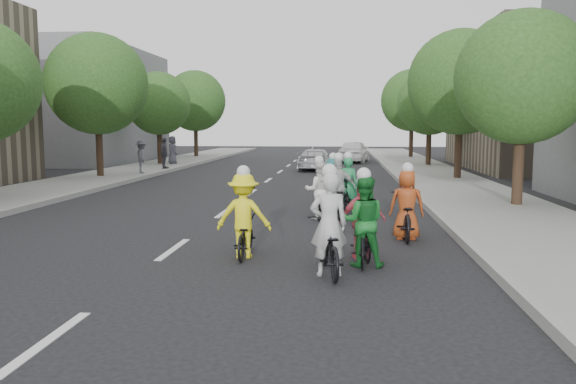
# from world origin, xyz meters

# --- Properties ---
(ground) EXTENTS (120.00, 120.00, 0.00)m
(ground) POSITION_xyz_m (0.00, 0.00, 0.00)
(ground) COLOR black
(ground) RESTS_ON ground
(sidewalk_left) EXTENTS (4.00, 80.00, 0.15)m
(sidewalk_left) POSITION_xyz_m (-8.00, 10.00, 0.07)
(sidewalk_left) COLOR gray
(sidewalk_left) RESTS_ON ground
(curb_left) EXTENTS (0.18, 80.00, 0.18)m
(curb_left) POSITION_xyz_m (-6.05, 10.00, 0.09)
(curb_left) COLOR #999993
(curb_left) RESTS_ON ground
(sidewalk_right) EXTENTS (4.00, 80.00, 0.15)m
(sidewalk_right) POSITION_xyz_m (8.00, 10.00, 0.07)
(sidewalk_right) COLOR gray
(sidewalk_right) RESTS_ON ground
(curb_right) EXTENTS (0.18, 80.00, 0.18)m
(curb_right) POSITION_xyz_m (6.05, 10.00, 0.09)
(curb_right) COLOR #999993
(curb_right) RESTS_ON ground
(bldg_sw) EXTENTS (10.00, 14.00, 8.00)m
(bldg_sw) POSITION_xyz_m (-16.00, 28.00, 4.00)
(bldg_sw) COLOR slate
(bldg_sw) RESTS_ON ground
(bldg_se) EXTENTS (10.00, 14.00, 8.00)m
(bldg_se) POSITION_xyz_m (16.00, 24.00, 4.00)
(bldg_se) COLOR gray
(bldg_se) RESTS_ON ground
(tree_l_3) EXTENTS (4.80, 4.80, 6.93)m
(tree_l_3) POSITION_xyz_m (-8.20, 15.00, 4.52)
(tree_l_3) COLOR black
(tree_l_3) RESTS_ON ground
(tree_l_4) EXTENTS (4.00, 4.00, 5.97)m
(tree_l_4) POSITION_xyz_m (-8.20, 24.00, 3.96)
(tree_l_4) COLOR black
(tree_l_4) RESTS_ON ground
(tree_l_5) EXTENTS (4.80, 4.80, 6.93)m
(tree_l_5) POSITION_xyz_m (-8.20, 33.00, 4.52)
(tree_l_5) COLOR black
(tree_l_5) RESTS_ON ground
(tree_r_0) EXTENTS (4.00, 4.00, 5.97)m
(tree_r_0) POSITION_xyz_m (8.80, 6.60, 3.96)
(tree_r_0) COLOR black
(tree_r_0) RESTS_ON ground
(tree_r_1) EXTENTS (4.80, 4.80, 6.93)m
(tree_r_1) POSITION_xyz_m (8.80, 15.60, 4.52)
(tree_r_1) COLOR black
(tree_r_1) RESTS_ON ground
(tree_r_2) EXTENTS (4.00, 4.00, 5.97)m
(tree_r_2) POSITION_xyz_m (8.80, 24.60, 3.96)
(tree_r_2) COLOR black
(tree_r_2) RESTS_ON ground
(tree_r_3) EXTENTS (4.80, 4.80, 6.93)m
(tree_r_3) POSITION_xyz_m (8.80, 33.60, 4.52)
(tree_r_3) COLOR black
(tree_r_3) RESTS_ON ground
(cyclist_0) EXTENTS (0.92, 1.87, 1.91)m
(cyclist_0) POSITION_xyz_m (3.23, -1.64, 0.61)
(cyclist_0) COLOR black
(cyclist_0) RESTS_ON ground
(cyclist_1) EXTENTS (0.82, 1.52, 1.79)m
(cyclist_1) POSITION_xyz_m (3.84, -0.96, 0.68)
(cyclist_1) COLOR black
(cyclist_1) RESTS_ON ground
(cyclist_2) EXTENTS (1.07, 1.56, 1.79)m
(cyclist_2) POSITION_xyz_m (1.57, -0.49, 0.67)
(cyclist_2) COLOR black
(cyclist_2) RESTS_ON ground
(cyclist_3) EXTENTS (0.91, 1.75, 1.64)m
(cyclist_3) POSITION_xyz_m (3.85, -0.36, 0.61)
(cyclist_3) COLOR black
(cyclist_3) RESTS_ON ground
(cyclist_4) EXTENTS (0.80, 1.98, 1.73)m
(cyclist_4) POSITION_xyz_m (4.90, 1.62, 0.61)
(cyclist_4) COLOR black
(cyclist_4) RESTS_ON ground
(cyclist_5) EXTENTS (0.76, 1.68, 1.79)m
(cyclist_5) POSITION_xyz_m (3.62, 5.39, 0.62)
(cyclist_5) COLOR black
(cyclist_5) RESTS_ON ground
(cyclist_6) EXTENTS (0.85, 1.61, 1.73)m
(cyclist_6) POSITION_xyz_m (2.82, 4.20, 0.62)
(cyclist_6) COLOR black
(cyclist_6) RESTS_ON ground
(cyclist_7) EXTENTS (1.02, 1.69, 1.70)m
(cyclist_7) POSITION_xyz_m (3.16, 6.70, 0.66)
(cyclist_7) COLOR black
(cyclist_7) RESTS_ON ground
(cyclist_8) EXTENTS (0.99, 1.95, 1.80)m
(cyclist_8) POSITION_xyz_m (3.35, 4.66, 0.62)
(cyclist_8) COLOR black
(cyclist_8) RESTS_ON ground
(follow_car_lead) EXTENTS (2.14, 4.37, 1.22)m
(follow_car_lead) POSITION_xyz_m (1.94, 21.45, 0.61)
(follow_car_lead) COLOR silver
(follow_car_lead) RESTS_ON ground
(follow_car_trail) EXTENTS (2.53, 4.80, 1.56)m
(follow_car_trail) POSITION_xyz_m (4.28, 28.67, 0.78)
(follow_car_trail) COLOR white
(follow_car_trail) RESTS_ON ground
(spectator_0) EXTENTS (1.02, 1.26, 1.70)m
(spectator_0) POSITION_xyz_m (-6.70, 16.61, 1.00)
(spectator_0) COLOR #54525F
(spectator_0) RESTS_ON sidewalk_left
(spectator_1) EXTENTS (0.49, 1.05, 1.75)m
(spectator_1) POSITION_xyz_m (-6.53, 19.71, 1.02)
(spectator_1) COLOR #4E4C58
(spectator_1) RESTS_ON sidewalk_left
(spectator_2) EXTENTS (0.62, 0.90, 1.76)m
(spectator_2) POSITION_xyz_m (-7.27, 23.63, 1.03)
(spectator_2) COLOR #4B4B57
(spectator_2) RESTS_ON sidewalk_left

